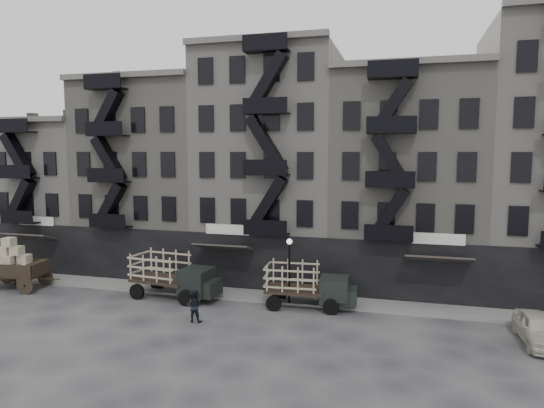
% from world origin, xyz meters
% --- Properties ---
extents(ground, '(140.00, 140.00, 0.00)m').
position_xyz_m(ground, '(0.00, 0.00, 0.00)').
color(ground, '#38383A').
rests_on(ground, ground).
extents(sidewalk, '(55.00, 2.50, 0.15)m').
position_xyz_m(sidewalk, '(0.00, 3.75, 0.07)').
color(sidewalk, slate).
rests_on(sidewalk, ground).
extents(building_west, '(10.00, 11.35, 13.20)m').
position_xyz_m(building_west, '(-20.00, 9.83, 6.00)').
color(building_west, '#A09C94').
rests_on(building_west, ground).
extents(building_midwest, '(10.00, 11.35, 16.20)m').
position_xyz_m(building_midwest, '(-10.00, 9.83, 7.50)').
color(building_midwest, gray).
rests_on(building_midwest, ground).
extents(building_center, '(10.00, 11.35, 18.20)m').
position_xyz_m(building_center, '(-0.00, 9.82, 8.50)').
color(building_center, '#A09C94').
rests_on(building_center, ground).
extents(building_mideast, '(10.00, 11.35, 16.20)m').
position_xyz_m(building_mideast, '(10.00, 9.83, 7.50)').
color(building_mideast, gray).
rests_on(building_mideast, ground).
extents(lamp_post, '(0.36, 0.36, 4.28)m').
position_xyz_m(lamp_post, '(3.00, 2.60, 2.78)').
color(lamp_post, black).
rests_on(lamp_post, ground).
extents(wagon, '(4.59, 2.81, 3.69)m').
position_xyz_m(wagon, '(-16.73, 1.00, 2.11)').
color(wagon, black).
rests_on(wagon, ground).
extents(stake_truck_west, '(6.22, 3.05, 3.02)m').
position_xyz_m(stake_truck_west, '(-4.78, 2.01, 1.72)').
color(stake_truck_west, black).
rests_on(stake_truck_west, ground).
extents(stake_truck_east, '(5.74, 2.67, 2.81)m').
position_xyz_m(stake_truck_east, '(4.23, 2.41, 1.60)').
color(stake_truck_east, black).
rests_on(stake_truck_east, ground).
extents(car_east, '(2.00, 4.64, 1.56)m').
position_xyz_m(car_east, '(16.68, -0.15, 0.78)').
color(car_east, beige).
rests_on(car_east, ground).
extents(pedestrian_west, '(0.74, 0.73, 1.72)m').
position_xyz_m(pedestrian_west, '(-17.42, 2.00, 0.86)').
color(pedestrian_west, black).
rests_on(pedestrian_west, ground).
extents(pedestrian_mid, '(0.97, 0.79, 1.88)m').
position_xyz_m(pedestrian_mid, '(-1.54, -1.81, 0.94)').
color(pedestrian_mid, black).
rests_on(pedestrian_mid, ground).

